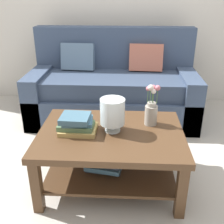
# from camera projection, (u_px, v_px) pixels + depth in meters

# --- Properties ---
(ground_plane) EXTENTS (10.00, 10.00, 0.00)m
(ground_plane) POSITION_uv_depth(u_px,v_px,m) (112.00, 158.00, 2.63)
(ground_plane) COLOR #B7B2A8
(couch) EXTENTS (1.95, 0.90, 1.06)m
(couch) POSITION_uv_depth(u_px,v_px,m) (113.00, 89.00, 3.36)
(couch) COLOR #384760
(couch) RESTS_ON ground
(coffee_table) EXTENTS (1.12, 0.81, 0.48)m
(coffee_table) POSITION_uv_depth(u_px,v_px,m) (110.00, 147.00, 2.17)
(coffee_table) COLOR #4C331E
(coffee_table) RESTS_ON ground
(book_stack_main) EXTENTS (0.29, 0.23, 0.14)m
(book_stack_main) POSITION_uv_depth(u_px,v_px,m) (77.00, 124.00, 2.10)
(book_stack_main) COLOR tan
(book_stack_main) RESTS_ON coffee_table
(glass_hurricane_vase) EXTENTS (0.19, 0.19, 0.26)m
(glass_hurricane_vase) POSITION_uv_depth(u_px,v_px,m) (113.00, 112.00, 2.07)
(glass_hurricane_vase) COLOR silver
(glass_hurricane_vase) RESTS_ON coffee_table
(flower_pitcher) EXTENTS (0.11, 0.10, 0.34)m
(flower_pitcher) POSITION_uv_depth(u_px,v_px,m) (151.00, 109.00, 2.19)
(flower_pitcher) COLOR #9E998E
(flower_pitcher) RESTS_ON coffee_table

